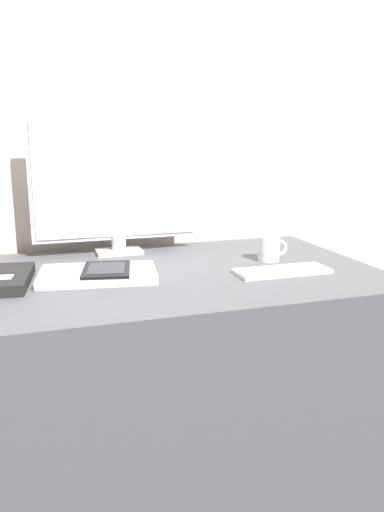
# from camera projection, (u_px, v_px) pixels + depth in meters

# --- Properties ---
(ground_plane) EXTENTS (10.00, 10.00, 0.00)m
(ground_plane) POSITION_uv_depth(u_px,v_px,m) (173.00, 495.00, 1.59)
(ground_plane) COLOR #38383D
(wall_back) EXTENTS (3.60, 0.05, 2.40)m
(wall_back) POSITION_uv_depth(u_px,v_px,m) (128.00, 112.00, 1.84)
(wall_back) COLOR beige
(wall_back) RESTS_ON ground_plane
(desk) EXTENTS (1.33, 0.79, 0.71)m
(desk) POSITION_uv_depth(u_px,v_px,m) (162.00, 377.00, 1.61)
(desk) COLOR #4C4C51
(desk) RESTS_ON ground_plane
(monitor) EXTENTS (0.59, 0.11, 0.47)m
(monitor) POSITION_uv_depth(u_px,v_px,m) (117.00, 184.00, 1.73)
(monitor) COLOR silver
(monitor) RESTS_ON desk
(keyboard) EXTENTS (0.29, 0.11, 0.01)m
(keyboard) POSITION_uv_depth(u_px,v_px,m) (282.00, 271.00, 1.52)
(keyboard) COLOR silver
(keyboard) RESTS_ON desk
(laptop) EXTENTS (0.36, 0.26, 0.02)m
(laptop) POSITION_uv_depth(u_px,v_px,m) (98.00, 274.00, 1.46)
(laptop) COLOR #BCBCC1
(laptop) RESTS_ON desk
(ereader) EXTENTS (0.17, 0.21, 0.01)m
(ereader) POSITION_uv_depth(u_px,v_px,m) (107.00, 269.00, 1.45)
(ereader) COLOR black
(ereader) RESTS_ON laptop
(coffee_mug) EXTENTS (0.10, 0.07, 0.08)m
(coffee_mug) POSITION_uv_depth(u_px,v_px,m) (270.00, 249.00, 1.67)
(coffee_mug) COLOR white
(coffee_mug) RESTS_ON desk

